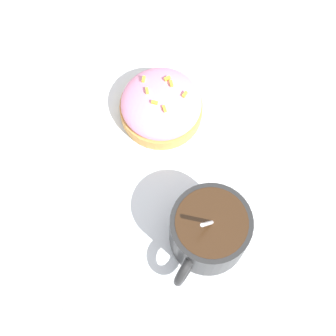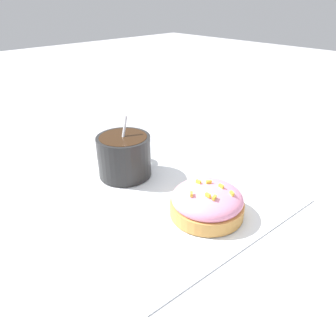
{
  "view_description": "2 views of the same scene",
  "coord_description": "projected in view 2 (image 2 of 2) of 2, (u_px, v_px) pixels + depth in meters",
  "views": [
    {
      "loc": [
        -0.21,
        0.06,
        0.6
      ],
      "look_at": [
        -0.0,
        0.01,
        0.04
      ],
      "focal_mm": 60.0,
      "sensor_mm": 36.0,
      "label": 1
    },
    {
      "loc": [
        0.3,
        -0.28,
        0.26
      ],
      "look_at": [
        -0.0,
        0.01,
        0.04
      ],
      "focal_mm": 35.0,
      "sensor_mm": 36.0,
      "label": 2
    }
  ],
  "objects": [
    {
      "name": "coffee_cup",
      "position": [
        124.0,
        154.0,
        0.51
      ],
      "size": [
        0.09,
        0.09,
        0.09
      ],
      "color": "black",
      "rests_on": "paper_napkin"
    },
    {
      "name": "paper_napkin",
      "position": [
        165.0,
        191.0,
        0.48
      ],
      "size": [
        0.33,
        0.31,
        0.0
      ],
      "color": "white",
      "rests_on": "ground_plane"
    },
    {
      "name": "ground_plane",
      "position": [
        165.0,
        192.0,
        0.48
      ],
      "size": [
        3.0,
        3.0,
        0.0
      ],
      "primitive_type": "plane",
      "color": "#B2B2B7"
    },
    {
      "name": "frosted_pastry",
      "position": [
        205.0,
        203.0,
        0.42
      ],
      "size": [
        0.1,
        0.1,
        0.04
      ],
      "color": "#D19347",
      "rests_on": "paper_napkin"
    }
  ]
}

